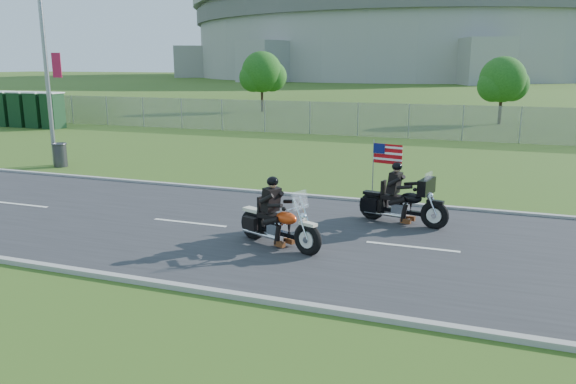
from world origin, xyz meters
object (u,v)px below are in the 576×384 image
(porta_toilet_a, at_px, (53,111))
(trash_can, at_px, (60,155))
(streetlight, at_px, (47,29))
(porta_toilet_d, at_px, (4,109))
(porta_toilet_b, at_px, (36,111))
(motorcycle_follow, at_px, (402,204))
(porta_toilet_c, at_px, (20,110))
(motorcycle_lead, at_px, (278,225))

(porta_toilet_a, xyz_separation_m, trash_can, (10.49, -11.21, -0.66))
(streetlight, distance_m, porta_toilet_d, 18.40)
(porta_toilet_d, height_order, trash_can, porta_toilet_d)
(porta_toilet_b, bearing_deg, trash_can, -43.32)
(streetlight, relative_size, porta_toilet_a, 4.35)
(trash_can, bearing_deg, motorcycle_follow, -14.35)
(porta_toilet_d, bearing_deg, porta_toilet_a, 0.00)
(porta_toilet_d, distance_m, motorcycle_follow, 33.24)
(porta_toilet_a, height_order, porta_toilet_d, same)
(porta_toilet_c, distance_m, motorcycle_follow, 32.00)
(porta_toilet_b, relative_size, porta_toilet_c, 1.00)
(porta_toilet_c, bearing_deg, porta_toilet_b, 0.00)
(porta_toilet_b, distance_m, motorcycle_lead, 30.29)
(streetlight, height_order, motorcycle_lead, streetlight)
(porta_toilet_a, bearing_deg, trash_can, -46.90)
(porta_toilet_c, height_order, motorcycle_follow, porta_toilet_c)
(porta_toilet_a, xyz_separation_m, motorcycle_lead, (22.96, -17.98, -0.61))
(porta_toilet_c, distance_m, trash_can, 17.40)
(porta_toilet_d, xyz_separation_m, motorcycle_lead, (27.16, -17.98, -0.61))
(motorcycle_lead, xyz_separation_m, trash_can, (-12.47, 6.77, -0.06))
(streetlight, distance_m, porta_toilet_b, 16.33)
(porta_toilet_b, bearing_deg, motorcycle_lead, -36.44)
(motorcycle_lead, bearing_deg, porta_toilet_c, 167.16)
(porta_toilet_d, bearing_deg, motorcycle_lead, -33.51)
(porta_toilet_d, height_order, motorcycle_lead, porta_toilet_d)
(motorcycle_follow, bearing_deg, porta_toilet_c, 164.16)
(motorcycle_lead, height_order, trash_can, motorcycle_lead)
(porta_toilet_b, xyz_separation_m, trash_can, (11.89, -11.21, -0.66))
(porta_toilet_a, relative_size, motorcycle_lead, 0.95)
(porta_toilet_b, height_order, motorcycle_follow, porta_toilet_b)
(streetlight, relative_size, motorcycle_follow, 3.95)
(porta_toilet_a, xyz_separation_m, porta_toilet_c, (-2.80, 0.00, 0.00))
(streetlight, xyz_separation_m, porta_toilet_d, (-14.22, 10.78, -4.49))
(streetlight, bearing_deg, trash_can, -42.46)
(porta_toilet_d, bearing_deg, streetlight, -37.17)
(streetlight, bearing_deg, motorcycle_follow, -15.43)
(porta_toilet_b, xyz_separation_m, motorcycle_lead, (24.36, -17.98, -0.61))
(motorcycle_follow, relative_size, trash_can, 2.61)
(porta_toilet_c, bearing_deg, streetlight, -40.06)
(porta_toilet_a, distance_m, trash_can, 15.37)
(streetlight, height_order, porta_toilet_c, streetlight)
(porta_toilet_a, bearing_deg, porta_toilet_d, 180.00)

